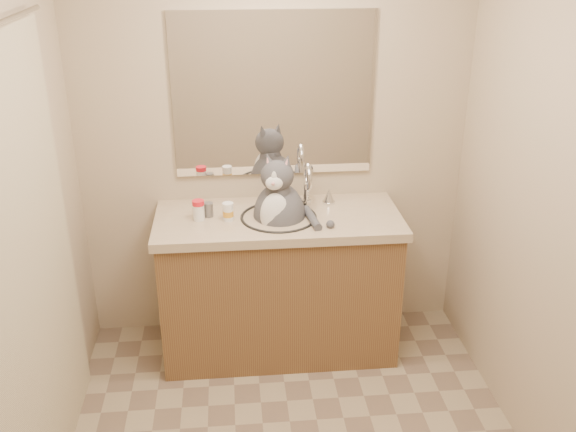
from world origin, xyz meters
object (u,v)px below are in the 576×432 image
at_px(pill_bottle_orange, 228,212).
at_px(cat, 279,212).
at_px(grey_canister, 209,210).
at_px(pill_bottle_redcap, 199,210).

bearing_deg(pill_bottle_orange, cat, 5.56).
distance_m(cat, grey_canister, 0.38).
relative_size(cat, pill_bottle_redcap, 5.16).
relative_size(cat, pill_bottle_orange, 5.72).
height_order(cat, pill_bottle_orange, cat).
relative_size(pill_bottle_redcap, grey_canister, 1.39).
distance_m(cat, pill_bottle_redcap, 0.43).
distance_m(pill_bottle_redcap, grey_canister, 0.07).
xyz_separation_m(cat, pill_bottle_orange, (-0.28, -0.03, 0.02)).
bearing_deg(cat, grey_canister, -167.62).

